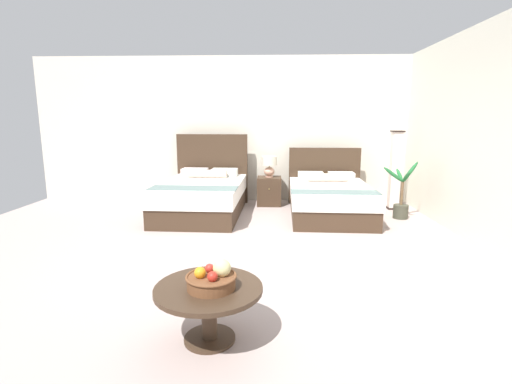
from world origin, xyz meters
TOP-DOWN VIEW (x-y plane):
  - ground_plane at (0.00, 0.00)m, footprint 9.26×10.20m
  - wall_back at (0.00, 3.30)m, footprint 9.26×0.12m
  - wall_side_right at (2.83, 0.40)m, footprint 0.12×5.80m
  - bed_near_window at (-1.10, 2.03)m, footprint 1.44×2.18m
  - bed_near_corner at (1.10, 2.02)m, footprint 1.42×2.08m
  - nightstand at (0.06, 2.80)m, footprint 0.46×0.48m
  - table_lamp at (0.06, 2.82)m, footprint 0.29×0.29m
  - coffee_table at (-0.37, -1.83)m, footprint 0.80×0.80m
  - fruit_bowl at (-0.33, -1.85)m, footprint 0.37×0.37m
  - floor_lamp_corner at (2.37, 2.55)m, footprint 0.21×0.21m
  - potted_palm at (2.27, 1.85)m, footprint 0.60×0.53m

SIDE VIEW (x-z plane):
  - ground_plane at x=0.00m, z-range -0.02..0.00m
  - nightstand at x=0.06m, z-range 0.00..0.54m
  - potted_palm at x=2.27m, z-range -0.19..0.78m
  - bed_near_corner at x=1.10m, z-range -0.25..0.85m
  - bed_near_window at x=-1.10m, z-range -0.35..1.01m
  - coffee_table at x=-0.37m, z-range 0.12..0.54m
  - fruit_bowl at x=-0.33m, z-range 0.39..0.61m
  - floor_lamp_corner at x=2.37m, z-range 0.00..1.44m
  - table_lamp at x=0.06m, z-range 0.58..0.98m
  - wall_back at x=0.00m, z-range 0.00..2.86m
  - wall_side_right at x=2.83m, z-range 0.00..2.86m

